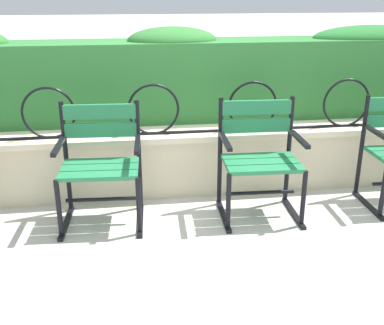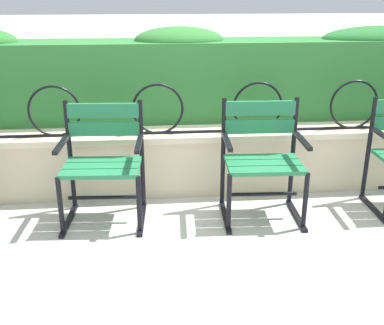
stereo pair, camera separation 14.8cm
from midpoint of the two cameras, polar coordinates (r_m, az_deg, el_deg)
name	(u,v)px [view 2 (the right image)]	position (r m, az deg, el deg)	size (l,w,h in m)	color
ground_plane	(194,245)	(3.30, 1.55, -9.94)	(60.00, 60.00, 0.00)	#BCB7AD
stone_wall	(184,160)	(4.05, 0.01, 0.27)	(6.79, 0.41, 0.54)	beige
iron_arch_fence	(161,112)	(3.83, -2.64, 6.12)	(6.26, 0.02, 0.42)	black
hedge_row	(183,76)	(4.30, -0.11, 10.48)	(6.66, 0.52, 0.82)	#2D7033
park_chair_centre_left	(103,160)	(3.54, -9.58, 0.29)	(0.62, 0.55, 0.88)	#237547
park_chair_centre_right	(262,157)	(3.59, 9.67, 0.65)	(0.62, 0.55, 0.89)	#237547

